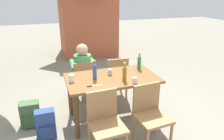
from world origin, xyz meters
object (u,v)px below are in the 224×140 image
chair_far_right (116,75)px  chair_near_left (105,120)px  bottle_blue (95,71)px  table_knife (94,86)px  cup_glass (135,80)px  cup_white (72,78)px  cup_steel (110,72)px  person_in_white_shirt (82,69)px  chair_near_right (150,112)px  backpack_by_near_side (30,114)px  backpack_by_far_side (46,125)px  bottle_amber (125,73)px  chair_far_left (84,79)px  brick_kiosk (87,14)px  bottle_green (139,62)px  dining_table (112,83)px

chair_far_right → chair_near_left: bearing=-114.7°
bottle_blue → table_knife: 0.31m
chair_near_left → cup_glass: bearing=33.4°
cup_glass → cup_white: cup_white is taller
cup_steel → chair_near_left: bearing=-111.9°
person_in_white_shirt → cup_steel: person_in_white_shirt is taller
chair_near_left → cup_glass: size_ratio=9.78×
person_in_white_shirt → table_knife: size_ratio=4.90×
chair_near_right → backpack_by_near_side: chair_near_right is taller
cup_glass → backpack_by_near_side: 1.79m
cup_white → person_in_white_shirt: bearing=69.0°
cup_white → backpack_by_far_side: 0.79m
person_in_white_shirt → bottle_amber: size_ratio=3.98×
cup_steel → chair_far_left: bearing=117.7°
chair_near_left → cup_white: bearing=112.7°
cup_white → brick_kiosk: (1.16, 4.22, 0.52)m
backpack_by_far_side → chair_near_right: bearing=-20.7°
table_knife → backpack_by_far_side: size_ratio=0.53×
chair_near_left → bottle_green: 1.35m
chair_near_left → brick_kiosk: brick_kiosk is taller
bottle_amber → cup_steel: 0.35m
chair_far_right → bottle_amber: (-0.19, -0.93, 0.42)m
chair_near_left → cup_white: size_ratio=7.49×
bottle_blue → bottle_green: bearing=11.9°
table_knife → person_in_white_shirt: bearing=88.1°
chair_far_left → chair_near_right: size_ratio=1.00×
bottle_amber → cup_steel: (-0.14, 0.31, -0.08)m
chair_near_left → bottle_amber: size_ratio=2.94×
person_in_white_shirt → chair_far_right: bearing=-9.4°
chair_far_right → backpack_by_far_side: chair_far_right is taller
dining_table → table_knife: (-0.37, -0.25, 0.11)m
chair_near_right → backpack_by_near_side: size_ratio=2.13×
chair_near_left → person_in_white_shirt: (0.00, 1.55, 0.17)m
chair_far_left → bottle_blue: bottle_blue is taller
chair_near_right → cup_steel: bearing=111.6°
dining_table → chair_far_left: chair_far_left is taller
chair_near_right → cup_white: size_ratio=7.49×
dining_table → table_knife: 0.46m
cup_steel → brick_kiosk: 4.20m
chair_near_left → brick_kiosk: size_ratio=0.34×
chair_near_left → bottle_blue: (0.05, 0.73, 0.43)m
table_knife → cup_steel: bearing=44.5°
cup_glass → chair_near_right: bearing=-78.9°
dining_table → cup_steel: bearing=92.0°
bottle_green → cup_steel: 0.59m
backpack_by_far_side → brick_kiosk: 4.84m
dining_table → cup_white: (-0.64, 0.01, 0.17)m
chair_near_right → person_in_white_shirt: (-0.66, 1.55, 0.17)m
backpack_by_near_side → cup_glass: bearing=-20.0°
person_in_white_shirt → bottle_green: 1.13m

